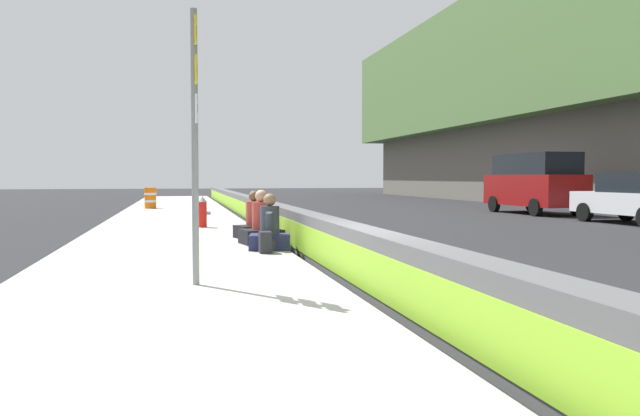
{
  "coord_description": "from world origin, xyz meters",
  "views": [
    {
      "loc": [
        -8.47,
        2.52,
        1.56
      ],
      "look_at": [
        5.68,
        -0.65,
        0.85
      ],
      "focal_mm": 35.49,
      "sensor_mm": 36.0,
      "label": 1
    }
  ],
  "objects_px": {
    "fire_hydrant": "(202,211)",
    "seated_person_rear": "(254,223)",
    "backpack": "(266,243)",
    "route_sign_post": "(195,125)",
    "construction_barrel": "(150,198)",
    "seated_person_foreground": "(270,232)",
    "parked_car_third": "(636,198)",
    "parked_car_fourth": "(534,182)",
    "seated_person_middle": "(261,227)"
  },
  "relations": [
    {
      "from": "seated_person_middle",
      "to": "seated_person_rear",
      "type": "distance_m",
      "value": 1.33
    },
    {
      "from": "seated_person_middle",
      "to": "route_sign_post",
      "type": "bearing_deg",
      "value": 163.09
    },
    {
      "from": "route_sign_post",
      "to": "backpack",
      "type": "xyz_separation_m",
      "value": [
        3.27,
        -1.37,
        -1.9
      ]
    },
    {
      "from": "backpack",
      "to": "parked_car_third",
      "type": "bearing_deg",
      "value": -64.09
    },
    {
      "from": "route_sign_post",
      "to": "seated_person_middle",
      "type": "bearing_deg",
      "value": -16.91
    },
    {
      "from": "seated_person_middle",
      "to": "construction_barrel",
      "type": "bearing_deg",
      "value": 10.31
    },
    {
      "from": "fire_hydrant",
      "to": "seated_person_middle",
      "type": "bearing_deg",
      "value": -167.64
    },
    {
      "from": "fire_hydrant",
      "to": "seated_person_foreground",
      "type": "relative_size",
      "value": 0.8
    },
    {
      "from": "seated_person_middle",
      "to": "construction_barrel",
      "type": "height_order",
      "value": "seated_person_middle"
    },
    {
      "from": "route_sign_post",
      "to": "seated_person_rear",
      "type": "xyz_separation_m",
      "value": [
        6.24,
        -1.49,
        -1.75
      ]
    },
    {
      "from": "route_sign_post",
      "to": "parked_car_third",
      "type": "relative_size",
      "value": 0.79
    },
    {
      "from": "seated_person_foreground",
      "to": "parked_car_fourth",
      "type": "bearing_deg",
      "value": -47.48
    },
    {
      "from": "seated_person_middle",
      "to": "backpack",
      "type": "xyz_separation_m",
      "value": [
        -1.64,
        0.13,
        -0.17
      ]
    },
    {
      "from": "backpack",
      "to": "parked_car_third",
      "type": "xyz_separation_m",
      "value": [
        6.44,
        -13.27,
        0.53
      ]
    },
    {
      "from": "construction_barrel",
      "to": "seated_person_rear",
      "type": "bearing_deg",
      "value": -168.8
    },
    {
      "from": "parked_car_third",
      "to": "parked_car_fourth",
      "type": "xyz_separation_m",
      "value": [
        6.09,
        0.07,
        0.49
      ]
    },
    {
      "from": "fire_hydrant",
      "to": "construction_barrel",
      "type": "relative_size",
      "value": 0.93
    },
    {
      "from": "fire_hydrant",
      "to": "parked_car_third",
      "type": "relative_size",
      "value": 0.19
    },
    {
      "from": "parked_car_fourth",
      "to": "seated_person_middle",
      "type": "bearing_deg",
      "value": 129.8
    },
    {
      "from": "backpack",
      "to": "seated_person_rear",
      "type": "bearing_deg",
      "value": -2.42
    },
    {
      "from": "fire_hydrant",
      "to": "seated_person_rear",
      "type": "height_order",
      "value": "seated_person_rear"
    },
    {
      "from": "construction_barrel",
      "to": "seated_person_foreground",
      "type": "bearing_deg",
      "value": -170.21
    },
    {
      "from": "route_sign_post",
      "to": "construction_barrel",
      "type": "distance_m",
      "value": 21.32
    },
    {
      "from": "seated_person_middle",
      "to": "parked_car_third",
      "type": "xyz_separation_m",
      "value": [
        4.8,
        -13.14,
        0.36
      ]
    },
    {
      "from": "seated_person_rear",
      "to": "construction_barrel",
      "type": "xyz_separation_m",
      "value": [
        14.98,
        2.97,
        0.13
      ]
    },
    {
      "from": "seated_person_rear",
      "to": "parked_car_third",
      "type": "distance_m",
      "value": 13.6
    },
    {
      "from": "backpack",
      "to": "parked_car_fourth",
      "type": "relative_size",
      "value": 0.08
    },
    {
      "from": "seated_person_foreground",
      "to": "route_sign_post",
      "type": "bearing_deg",
      "value": 158.38
    },
    {
      "from": "parked_car_fourth",
      "to": "seated_person_foreground",
      "type": "bearing_deg",
      "value": 132.52
    },
    {
      "from": "seated_person_rear",
      "to": "parked_car_third",
      "type": "xyz_separation_m",
      "value": [
        3.48,
        -13.14,
        0.38
      ]
    },
    {
      "from": "route_sign_post",
      "to": "seated_person_middle",
      "type": "relative_size",
      "value": 3.13
    },
    {
      "from": "fire_hydrant",
      "to": "seated_person_rear",
      "type": "relative_size",
      "value": 0.8
    },
    {
      "from": "seated_person_foreground",
      "to": "seated_person_middle",
      "type": "relative_size",
      "value": 0.96
    },
    {
      "from": "seated_person_foreground",
      "to": "backpack",
      "type": "distance_m",
      "value": 0.61
    },
    {
      "from": "seated_person_foreground",
      "to": "seated_person_rear",
      "type": "relative_size",
      "value": 1.0
    },
    {
      "from": "route_sign_post",
      "to": "construction_barrel",
      "type": "bearing_deg",
      "value": 3.98
    },
    {
      "from": "parked_car_third",
      "to": "route_sign_post",
      "type": "bearing_deg",
      "value": 123.58
    },
    {
      "from": "seated_person_rear",
      "to": "parked_car_fourth",
      "type": "relative_size",
      "value": 0.21
    },
    {
      "from": "seated_person_foreground",
      "to": "backpack",
      "type": "relative_size",
      "value": 2.75
    },
    {
      "from": "fire_hydrant",
      "to": "parked_car_third",
      "type": "xyz_separation_m",
      "value": [
        -0.02,
        -14.2,
        0.27
      ]
    },
    {
      "from": "seated_person_middle",
      "to": "parked_car_third",
      "type": "relative_size",
      "value": 0.25
    },
    {
      "from": "fire_hydrant",
      "to": "backpack",
      "type": "height_order",
      "value": "fire_hydrant"
    },
    {
      "from": "route_sign_post",
      "to": "parked_car_fourth",
      "type": "relative_size",
      "value": 0.7
    },
    {
      "from": "seated_person_middle",
      "to": "construction_barrel",
      "type": "distance_m",
      "value": 16.57
    },
    {
      "from": "seated_person_rear",
      "to": "construction_barrel",
      "type": "height_order",
      "value": "seated_person_rear"
    },
    {
      "from": "fire_hydrant",
      "to": "parked_car_third",
      "type": "bearing_deg",
      "value": -90.06
    },
    {
      "from": "route_sign_post",
      "to": "seated_person_middle",
      "type": "height_order",
      "value": "route_sign_post"
    },
    {
      "from": "construction_barrel",
      "to": "parked_car_third",
      "type": "distance_m",
      "value": 19.79
    },
    {
      "from": "fire_hydrant",
      "to": "construction_barrel",
      "type": "bearing_deg",
      "value": 9.44
    },
    {
      "from": "fire_hydrant",
      "to": "construction_barrel",
      "type": "height_order",
      "value": "construction_barrel"
    }
  ]
}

